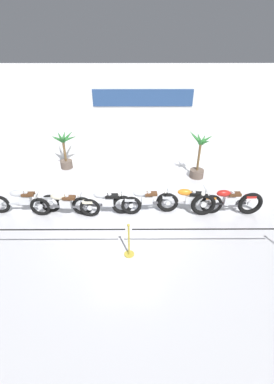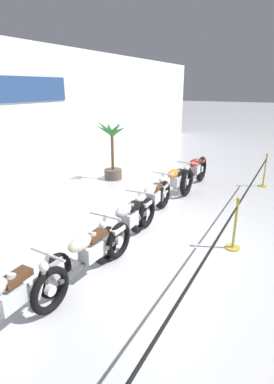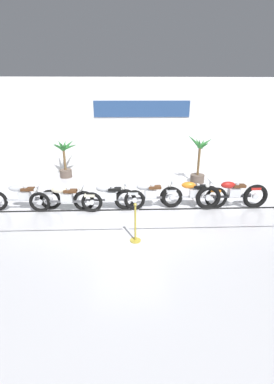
% 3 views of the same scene
% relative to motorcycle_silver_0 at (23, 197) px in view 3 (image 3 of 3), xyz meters
% --- Properties ---
extents(ground_plane, '(120.00, 120.00, 0.00)m').
position_rel_motorcycle_silver_0_xyz_m(ground_plane, '(3.42, -0.65, -0.46)').
color(ground_plane, silver).
extents(back_wall, '(28.00, 0.29, 4.20)m').
position_rel_motorcycle_silver_0_xyz_m(back_wall, '(3.42, 4.47, 1.65)').
color(back_wall, white).
rests_on(back_wall, ground).
extents(motorcycle_silver_0, '(2.36, 0.62, 0.92)m').
position_rel_motorcycle_silver_0_xyz_m(motorcycle_silver_0, '(0.00, 0.00, 0.00)').
color(motorcycle_silver_0, black).
rests_on(motorcycle_silver_0, ground).
extents(motorcycle_cream_1, '(2.32, 0.62, 0.91)m').
position_rel_motorcycle_silver_0_xyz_m(motorcycle_cream_1, '(1.38, -0.19, -0.00)').
color(motorcycle_cream_1, black).
rests_on(motorcycle_cream_1, ground).
extents(motorcycle_silver_2, '(2.29, 0.62, 0.92)m').
position_rel_motorcycle_silver_0_xyz_m(motorcycle_silver_2, '(2.74, -0.12, -0.00)').
color(motorcycle_silver_2, black).
rests_on(motorcycle_silver_2, ground).
extents(motorcycle_silver_3, '(2.24, 0.62, 0.93)m').
position_rel_motorcycle_silver_0_xyz_m(motorcycle_silver_3, '(4.02, -0.03, -0.00)').
color(motorcycle_silver_3, black).
rests_on(motorcycle_silver_3, ground).
extents(motorcycle_orange_4, '(2.18, 0.62, 0.94)m').
position_rel_motorcycle_silver_0_xyz_m(motorcycle_orange_4, '(5.47, -0.01, 0.02)').
color(motorcycle_orange_4, black).
rests_on(motorcycle_orange_4, ground).
extents(motorcycle_red_5, '(2.38, 0.62, 0.99)m').
position_rel_motorcycle_silver_0_xyz_m(motorcycle_red_5, '(6.69, -0.14, 0.03)').
color(motorcycle_red_5, black).
rests_on(motorcycle_red_5, ground).
extents(potted_palm_left_of_row, '(1.17, 1.06, 1.70)m').
position_rel_motorcycle_silver_0_xyz_m(potted_palm_left_of_row, '(0.57, 3.49, 0.40)').
color(potted_palm_left_of_row, brown).
rests_on(potted_palm_left_of_row, ground).
extents(potted_palm_right_of_row, '(1.03, 1.12, 2.02)m').
position_rel_motorcycle_silver_0_xyz_m(potted_palm_right_of_row, '(6.28, 2.56, 0.44)').
color(potted_palm_right_of_row, brown).
rests_on(potted_palm_right_of_row, ground).
extents(stanchion_far_left, '(8.79, 0.28, 1.05)m').
position_rel_motorcycle_silver_0_xyz_m(stanchion_far_left, '(2.16, -2.00, 0.26)').
color(stanchion_far_left, gold).
rests_on(stanchion_far_left, ground).
extents(stanchion_mid_left, '(0.28, 0.28, 1.05)m').
position_rel_motorcycle_silver_0_xyz_m(stanchion_mid_left, '(3.52, -2.00, -0.10)').
color(stanchion_mid_left, gold).
rests_on(stanchion_mid_left, ground).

